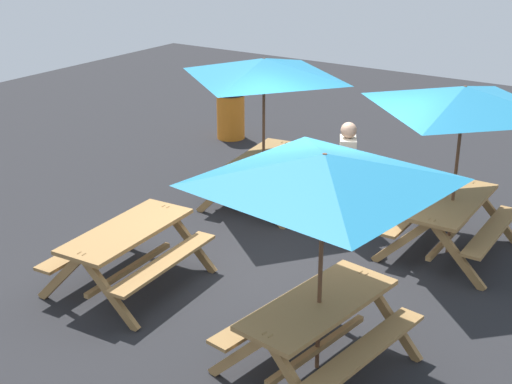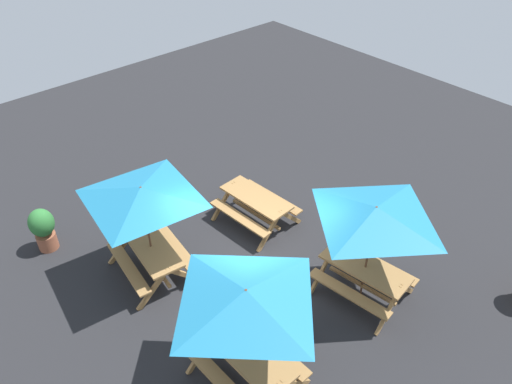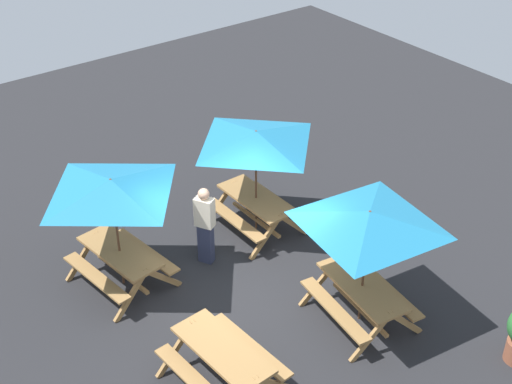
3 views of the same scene
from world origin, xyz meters
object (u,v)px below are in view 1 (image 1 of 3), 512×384
object	(u,v)px
picnic_table_1	(463,110)
picnic_table_2	(128,244)
trash_bin_orange	(231,114)
person_standing	(346,177)
picnic_table_3	(324,186)
picnic_table_0	(264,79)

from	to	relation	value
picnic_table_1	picnic_table_2	distance (m)	4.50
trash_bin_orange	person_standing	xyz separation A→B (m)	(-2.87, -4.05, 0.39)
picnic_table_1	trash_bin_orange	world-z (taller)	picnic_table_1
picnic_table_2	person_standing	xyz separation A→B (m)	(2.78, -1.53, 0.32)
picnic_table_3	person_standing	world-z (taller)	picnic_table_3
picnic_table_2	trash_bin_orange	world-z (taller)	trash_bin_orange
picnic_table_0	trash_bin_orange	world-z (taller)	picnic_table_0
trash_bin_orange	person_standing	bearing A→B (deg)	-125.35
picnic_table_1	picnic_table_2	bearing A→B (deg)	135.48
picnic_table_1	trash_bin_orange	distance (m)	6.24
picnic_table_0	picnic_table_3	bearing A→B (deg)	-147.15
picnic_table_0	trash_bin_orange	size ratio (longest dim) A/B	2.38
picnic_table_0	picnic_table_3	xyz separation A→B (m)	(-3.38, -2.87, 0.00)
picnic_table_3	picnic_table_2	bearing A→B (deg)	93.49
picnic_table_0	trash_bin_orange	bearing A→B (deg)	36.76
trash_bin_orange	person_standing	distance (m)	4.98
picnic_table_3	person_standing	size ratio (longest dim) A/B	1.68
picnic_table_3	trash_bin_orange	world-z (taller)	picnic_table_3
picnic_table_0	picnic_table_3	world-z (taller)	same
picnic_table_0	picnic_table_1	xyz separation A→B (m)	(-0.09, -3.06, 0.00)
person_standing	picnic_table_2	bearing A→B (deg)	-57.53
picnic_table_0	picnic_table_2	bearing A→B (deg)	174.33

